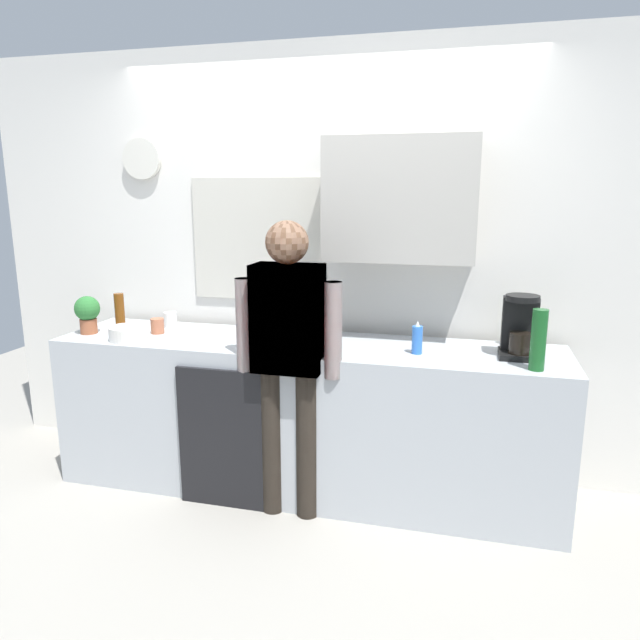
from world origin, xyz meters
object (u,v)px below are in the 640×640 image
cup_terracotta_mug (157,326)px  cup_white_mug (170,320)px  bottle_dark_sauce (333,320)px  mixing_bowl (128,333)px  dish_soap (417,339)px  person_guest (288,347)px  bottle_olive_oil (517,325)px  bottle_amber_beer (120,312)px  bottle_green_wine (538,340)px  person_at_sink (288,347)px  coffee_maker (520,329)px  potted_plant (87,312)px

cup_terracotta_mug → cup_white_mug: bearing=92.4°
bottle_dark_sauce → mixing_bowl: (-1.12, -0.43, -0.05)m
dish_soap → person_guest: (-0.64, -0.23, -0.02)m
bottle_olive_oil → bottle_dark_sauce: (-1.05, 0.02, -0.04)m
bottle_amber_beer → person_guest: person_guest is taller
bottle_olive_oil → cup_white_mug: bottle_olive_oil is taller
dish_soap → bottle_amber_beer: bearing=177.1°
person_guest → mixing_bowl: bearing=-9.0°
bottle_green_wine → person_at_sink: bearing=-176.0°
coffee_maker → potted_plant: bearing=-177.1°
bottle_dark_sauce → cup_terracotta_mug: size_ratio=1.96×
coffee_maker → potted_plant: coffee_maker is taller
cup_white_mug → bottle_amber_beer: bearing=-151.4°
cup_terracotta_mug → coffee_maker: bearing=0.5°
coffee_maker → potted_plant: 2.50m
coffee_maker → potted_plant: size_ratio=1.43×
bottle_green_wine → bottle_amber_beer: bearing=174.3°
coffee_maker → cup_terracotta_mug: coffee_maker is taller
potted_plant → bottle_olive_oil: bearing=7.3°
cup_terracotta_mug → person_at_sink: person_at_sink is taller
bottle_amber_beer → dish_soap: bearing=-2.9°
bottle_dark_sauce → dish_soap: (0.53, -0.30, -0.01)m
bottle_green_wine → dish_soap: 0.61m
cup_terracotta_mug → person_at_sink: (0.93, -0.30, 0.01)m
bottle_olive_oil → bottle_green_wine: bottle_green_wine is taller
cup_white_mug → person_at_sink: 1.05m
cup_white_mug → person_at_sink: (0.94, -0.47, 0.01)m
coffee_maker → dish_soap: coffee_maker is taller
bottle_dark_sauce → person_at_sink: bearing=-101.8°
mixing_bowl → potted_plant: size_ratio=0.96×
cup_terracotta_mug → bottle_dark_sauce: bearing=13.0°
cup_terracotta_mug → potted_plant: size_ratio=0.40×
bottle_olive_oil → dish_soap: 0.59m
bottle_dark_sauce → person_at_sink: (-0.11, -0.54, -0.03)m
bottle_dark_sauce → potted_plant: 1.49m
bottle_dark_sauce → person_at_sink: size_ratio=0.11×
potted_plant → dish_soap: bearing=1.2°
person_guest → bottle_amber_beer: bearing=-18.0°
bottle_amber_beer → potted_plant: bearing=-134.3°
cup_white_mug → potted_plant: size_ratio=0.41×
coffee_maker → cup_white_mug: coffee_maker is taller
cup_terracotta_mug → potted_plant: 0.43m
bottle_dark_sauce → mixing_bowl: bottle_dark_sauce is taller
bottle_olive_oil → bottle_amber_beer: bottle_olive_oil is taller
coffee_maker → bottle_dark_sauce: 1.08m
cup_terracotta_mug → dish_soap: size_ratio=0.51×
bottle_dark_sauce → cup_terracotta_mug: 1.07m
mixing_bowl → person_guest: bearing=-6.4°
cup_white_mug → dish_soap: 1.60m
potted_plant → person_at_sink: size_ratio=0.14×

